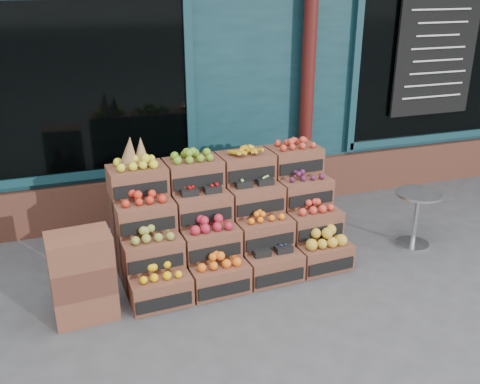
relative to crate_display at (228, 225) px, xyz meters
name	(u,v)px	position (x,y,z in m)	size (l,w,h in m)	color
ground	(281,292)	(0.32, -0.76, -0.46)	(60.00, 60.00, 0.00)	#414144
shop_facade	(165,13)	(0.32, 4.35, 1.94)	(12.00, 6.24, 4.80)	#11323A
crate_display	(228,225)	(0.00, 0.00, 0.00)	(2.44, 1.28, 1.49)	brown
spare_crates	(83,276)	(-1.56, -0.53, -0.04)	(0.59, 0.43, 0.84)	brown
bistro_table	(416,213)	(2.20, -0.32, -0.05)	(0.53, 0.53, 0.67)	silver
shopkeeper	(65,143)	(-1.55, 1.90, 0.53)	(0.72, 0.47, 1.98)	#154C17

